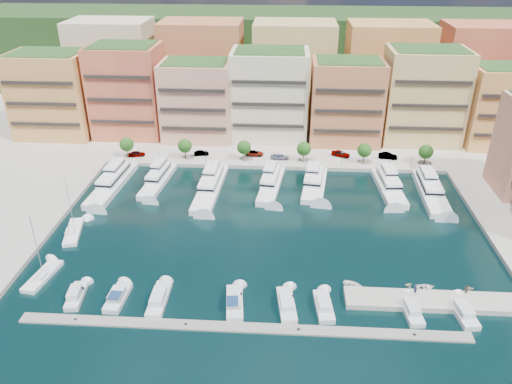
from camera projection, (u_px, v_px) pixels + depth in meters
The scene contains 57 objects.
ground at pixel (268, 229), 105.63m from camera, with size 400.00×400.00×0.00m, color black.
north_quay at pixel (276, 128), 160.49m from camera, with size 220.00×64.00×2.00m, color #9E998E.
hillside at pixel (280, 87), 202.96m from camera, with size 240.00×40.00×58.00m, color #1A3616.
south_pontoon at pixel (242, 328), 79.26m from camera, with size 72.00×2.20×0.35m, color gray.
finger_pier at pixel (440, 304), 84.48m from camera, with size 32.00×5.00×2.00m, color #9E998E.
apartment_0 at pixel (53, 94), 147.42m from camera, with size 22.00×16.50×24.80m.
apartment_1 at pixel (128, 91), 147.49m from camera, with size 20.00×16.50×26.80m.
apartment_2 at pixel (197, 101), 145.46m from camera, with size 20.00×15.50×22.80m.
apartment_3 at pixel (269, 95), 145.36m from camera, with size 22.00×16.50×25.80m.
apartment_4 at pixel (346, 102), 142.81m from camera, with size 20.00×15.50×23.80m.
apartment_5 at pixel (423, 96), 142.65m from camera, with size 22.00×16.50×26.80m.
apartment_6 at pixel (503, 106), 140.57m from camera, with size 20.00×15.50×22.80m.
backblock_0 at pixel (114, 67), 166.80m from camera, with size 26.00×18.00×30.00m, color beige.
backblock_1 at pixel (203, 68), 165.11m from camera, with size 26.00×18.00×30.00m, color #CC6E4C.
backblock_2 at pixel (294, 69), 163.43m from camera, with size 26.00×18.00×30.00m, color tan.
backblock_3 at pixel (386, 71), 161.74m from camera, with size 26.00×18.00×30.00m, color #E29F53.
backblock_4 at pixel (481, 72), 160.05m from camera, with size 26.00×18.00×30.00m, color #D77847.
tree_0 at pixel (127, 144), 135.33m from camera, with size 3.80×3.80×5.65m.
tree_1 at pixel (185, 146), 134.43m from camera, with size 3.80×3.80×5.65m.
tree_2 at pixel (244, 147), 133.53m from camera, with size 3.80×3.80×5.65m.
tree_3 at pixel (304, 149), 132.63m from camera, with size 3.80×3.80×5.65m.
tree_4 at pixel (364, 150), 131.73m from camera, with size 3.80×3.80×5.65m.
tree_5 at pixel (426, 152), 130.83m from camera, with size 3.80×3.80×5.65m.
lamppost_0 at pixel (139, 151), 133.49m from camera, with size 0.30×0.30×4.20m.
lamppost_1 at pixel (206, 153), 132.48m from camera, with size 0.30×0.30×4.20m.
lamppost_2 at pixel (273, 155), 131.47m from camera, with size 0.30×0.30×4.20m.
lamppost_3 at pixel (342, 156), 130.45m from camera, with size 0.30×0.30×4.20m.
lamppost_4 at pixel (412, 158), 129.44m from camera, with size 0.30×0.30×4.20m.
yacht_0 at pixel (113, 181), 123.23m from camera, with size 6.49×24.24×7.30m.
yacht_1 at pixel (158, 179), 124.66m from camera, with size 5.88×19.26×7.30m.
yacht_2 at pixel (211, 185), 121.56m from camera, with size 6.06×24.90×7.30m.
yacht_3 at pixel (271, 183), 122.69m from camera, with size 6.57×20.23×7.30m.
yacht_4 at pixel (315, 183), 122.71m from camera, with size 7.26×18.85×7.30m.
yacht_5 at pixel (389, 185), 121.39m from camera, with size 6.01×19.37×7.30m.
yacht_6 at pixel (430, 189), 119.39m from camera, with size 5.85×22.87×7.30m.
cruiser_0 at pixel (76, 296), 85.43m from camera, with size 3.22×7.36×2.55m.
cruiser_1 at pixel (118, 298), 85.00m from camera, with size 3.12×7.58×2.66m.
cruiser_2 at pixel (159, 300), 84.60m from camera, with size 2.79×9.20×2.55m.
cruiser_4 at pixel (235, 303), 83.85m from camera, with size 3.67×8.81×2.66m.
cruiser_5 at pixel (287, 305), 83.39m from camera, with size 3.72×8.91×2.55m.
cruiser_6 at pixel (324, 306), 83.05m from camera, with size 3.41×7.93×2.55m.
cruiser_8 at pixel (411, 310), 82.24m from camera, with size 3.16×7.80×2.55m.
cruiser_9 at pixel (463, 312), 81.77m from camera, with size 3.65×8.21×2.55m.
sailboat_1 at pixel (73, 232), 103.97m from camera, with size 5.03×10.74×13.20m.
sailboat_0 at pixel (43, 277), 90.61m from camera, with size 4.21×9.82×13.20m.
tender_2 at pixel (425, 287), 87.82m from camera, with size 2.48×3.48×0.72m, color white.
tender_0 at pixel (353, 284), 88.53m from camera, with size 2.50×3.49×0.72m, color white.
tender_1 at pixel (408, 285), 88.45m from camera, with size 1.26×1.46×0.77m, color beige.
tender_3 at pixel (469, 288), 87.68m from camera, with size 1.25×1.45×0.76m, color beige.
car_0 at pixel (137, 154), 137.29m from camera, with size 1.81×4.49×1.53m, color gray.
car_1 at pixel (201, 153), 137.85m from camera, with size 1.42×4.07×1.34m, color gray.
car_2 at pixel (254, 153), 137.73m from camera, with size 2.36×5.12×1.42m, color gray.
car_3 at pixel (280, 157), 135.48m from camera, with size 2.01×4.95×1.44m, color gray.
car_4 at pixel (341, 154), 137.11m from camera, with size 2.04×5.06×1.72m, color gray.
car_5 at pixel (388, 156), 135.80m from camera, with size 1.76×5.05×1.66m, color gray.
person_0 at pixel (415, 289), 85.01m from camera, with size 0.64×0.42×1.77m, color #262A4C.
person_1 at pixel (466, 289), 85.14m from camera, with size 0.80×0.62×1.64m, color #4D3F2E.
Camera 1 is at (3.09, -89.97, 55.89)m, focal length 35.00 mm.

